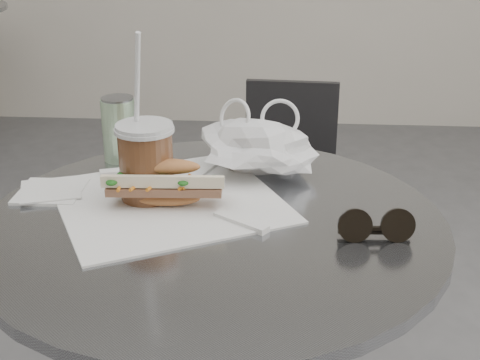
# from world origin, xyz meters

# --- Properties ---
(cafe_table) EXTENTS (0.76, 0.76, 0.74)m
(cafe_table) POSITION_xyz_m (0.00, 0.20, 0.47)
(cafe_table) COLOR slate
(cafe_table) RESTS_ON ground
(chair_far) EXTENTS (0.37, 0.38, 0.70)m
(chair_far) POSITION_xyz_m (0.13, 1.13, 0.31)
(chair_far) COLOR #2B2A2D
(chair_far) RESTS_ON ground
(sandwich_paper) EXTENTS (0.48, 0.47, 0.00)m
(sandwich_paper) POSITION_xyz_m (-0.08, 0.26, 0.74)
(sandwich_paper) COLOR white
(sandwich_paper) RESTS_ON cafe_table
(banh_mi) EXTENTS (0.24, 0.10, 0.08)m
(banh_mi) POSITION_xyz_m (-0.08, 0.24, 0.78)
(banh_mi) COLOR #C07B48
(banh_mi) RESTS_ON sandwich_paper
(iced_coffee) EXTENTS (0.10, 0.10, 0.29)m
(iced_coffee) POSITION_xyz_m (-0.12, 0.27, 0.81)
(iced_coffee) COLOR brown
(iced_coffee) RESTS_ON cafe_table
(sunglasses) EXTENTS (0.12, 0.03, 0.05)m
(sunglasses) POSITION_xyz_m (0.25, 0.15, 0.76)
(sunglasses) COLOR black
(sunglasses) RESTS_ON cafe_table
(plastic_bag) EXTENTS (0.24, 0.22, 0.10)m
(plastic_bag) POSITION_xyz_m (0.06, 0.39, 0.79)
(plastic_bag) COLOR white
(plastic_bag) RESTS_ON cafe_table
(napkin_stack) EXTENTS (0.13, 0.13, 0.01)m
(napkin_stack) POSITION_xyz_m (-0.30, 0.28, 0.74)
(napkin_stack) COLOR white
(napkin_stack) RESTS_ON cafe_table
(drink_can) EXTENTS (0.07, 0.07, 0.13)m
(drink_can) POSITION_xyz_m (-0.21, 0.45, 0.80)
(drink_can) COLOR #63A661
(drink_can) RESTS_ON cafe_table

